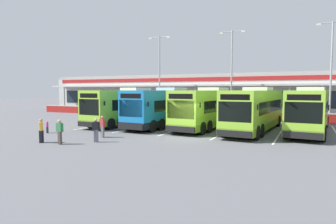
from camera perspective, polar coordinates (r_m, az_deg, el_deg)
name	(u,v)px	position (r m, az deg, el deg)	size (l,w,h in m)	color
ground_plane	(185,137)	(22.37, 3.32, -4.84)	(200.00, 200.00, 0.00)	#56565B
terminal_building	(250,93)	(48.11, 15.44, 3.48)	(70.00, 13.00, 6.00)	#B7B7B2
red_barrier_wall	(231,115)	(36.07, 11.97, -0.58)	(60.00, 0.40, 1.10)	maroon
coach_bus_leftmost	(131,107)	(31.15, -7.23, 1.00)	(3.61, 12.30, 3.78)	#8CC633
coach_bus_left_centre	(167,108)	(29.25, -0.15, 0.83)	(3.61, 12.30, 3.78)	#1972B7
coach_bus_centre	(210,109)	(28.01, 8.01, 0.64)	(3.61, 12.30, 3.78)	#8CC633
coach_bus_right_centre	(255,110)	(26.42, 16.45, 0.29)	(3.61, 12.30, 3.78)	#8CC633
coach_bus_rightmost	(310,111)	(27.31, 25.63, 0.17)	(3.61, 12.30, 3.78)	#8CC633
bay_stripe_far_west	(116,123)	(32.65, -9.96, -2.02)	(0.14, 13.00, 0.01)	silver
bay_stripe_west	(150,124)	(30.43, -3.48, -2.41)	(0.14, 13.00, 0.01)	silver
bay_stripe_mid_west	(188,127)	(28.66, 3.91, -2.83)	(0.14, 13.00, 0.01)	silver
bay_stripe_centre	(231,129)	(27.42, 12.13, -3.23)	(0.14, 13.00, 0.01)	silver
bay_stripe_mid_east	(281,132)	(26.80, 20.92, -3.59)	(0.14, 13.00, 0.01)	silver
pedestrian_with_handbag	(102,126)	(22.59, -12.56, -2.65)	(0.62, 0.31, 1.62)	slate
pedestrian_in_dark_coat	(96,129)	(20.62, -13.71, -3.27)	(0.51, 0.36, 1.62)	slate
pedestrian_child	(47,126)	(26.29, -22.24, -2.60)	(0.32, 0.25, 1.00)	#33333D
pedestrian_near_bin	(60,131)	(20.52, -20.15, -3.45)	(0.54, 0.30, 1.62)	#4C4238
pedestrian_approaching_bus	(41,130)	(21.59, -23.24, -3.16)	(0.47, 0.42, 1.62)	black
lamp_post_west	(160,70)	(41.69, -1.64, 8.04)	(3.24, 0.28, 11.00)	#9E9EA3
lamp_post_centre	(232,68)	(38.70, 12.16, 8.24)	(3.24, 0.28, 11.00)	#9E9EA3
lamp_post_east	(331,65)	(37.34, 28.96, 7.96)	(3.24, 0.28, 11.00)	#9E9EA3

